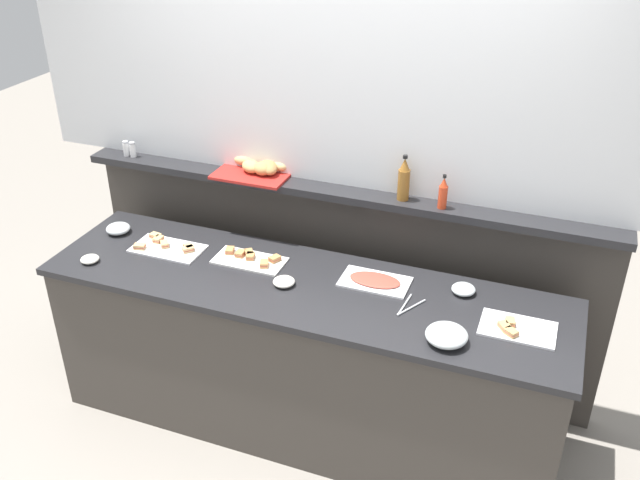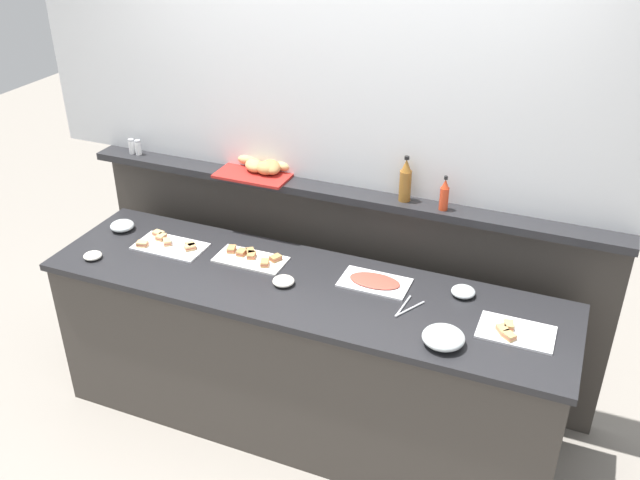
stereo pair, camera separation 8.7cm
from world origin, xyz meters
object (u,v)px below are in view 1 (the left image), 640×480
glass_bowl_small (118,229)px  serving_tongs (408,306)px  sandwich_platter_front (167,247)px  sandwich_platter_side (250,259)px  cold_cuts_platter (375,281)px  glass_bowl_large (447,336)px  sandwich_platter_rear (516,328)px  glass_bowl_medium (463,290)px  salt_shaker (126,148)px  condiment_bowl_dark (284,282)px  hot_sauce_bottle (443,194)px  pepper_shaker (133,150)px  condiment_bowl_red (90,259)px  bread_basket (259,168)px  vinegar_bottle_amber (404,180)px

glass_bowl_small → serving_tongs: size_ratio=0.71×
sandwich_platter_front → sandwich_platter_side: bearing=5.4°
cold_cuts_platter → glass_bowl_large: 0.54m
sandwich_platter_rear → glass_bowl_medium: glass_bowl_medium is taller
cold_cuts_platter → salt_shaker: size_ratio=3.87×
glass_bowl_small → serving_tongs: glass_bowl_small is taller
salt_shaker → sandwich_platter_rear: bearing=-11.4°
salt_shaker → condiment_bowl_dark: bearing=-22.4°
sandwich_platter_front → glass_bowl_large: (1.55, -0.27, 0.02)m
hot_sauce_bottle → salt_shaker: 1.83m
sandwich_platter_front → sandwich_platter_rear: (1.81, -0.08, -0.00)m
glass_bowl_small → pepper_shaker: (-0.07, 0.32, 0.34)m
cold_cuts_platter → sandwich_platter_rear: bearing=-12.1°
sandwich_platter_front → cold_cuts_platter: sandwich_platter_front is taller
condiment_bowl_red → serving_tongs: 1.63m
glass_bowl_medium → bread_basket: (-1.19, 0.28, 0.33)m
salt_shaker → glass_bowl_medium: bearing=-7.1°
glass_bowl_small → bread_basket: (0.70, 0.35, 0.33)m
pepper_shaker → hot_sauce_bottle: bearing=-0.7°
salt_shaker → bread_basket: size_ratio=0.22×
glass_bowl_medium → bread_basket: size_ratio=0.28×
glass_bowl_medium → serving_tongs: 0.30m
glass_bowl_large → glass_bowl_small: bearing=170.1°
bread_basket → condiment_bowl_red: bearing=-134.2°
vinegar_bottle_amber → glass_bowl_medium: bearing=-33.6°
glass_bowl_large → vinegar_bottle_amber: (-0.38, 0.66, 0.39)m
glass_bowl_medium → salt_shaker: bearing=172.9°
glass_bowl_medium → condiment_bowl_dark: size_ratio=1.06×
glass_bowl_large → condiment_bowl_red: size_ratio=1.94×
pepper_shaker → bread_basket: (0.77, 0.03, -0.01)m
glass_bowl_small → hot_sauce_bottle: size_ratio=0.75×
sandwich_platter_rear → serving_tongs: (-0.49, -0.00, -0.00)m
sandwich_platter_rear → serving_tongs: size_ratio=1.76×
bread_basket → sandwich_platter_rear: bearing=-18.5°
sandwich_platter_rear → glass_bowl_large: size_ratio=1.79×
condiment_bowl_dark → salt_shaker: bearing=157.6°
condiment_bowl_red → hot_sauce_bottle: 1.81m
sandwich_platter_front → pepper_shaker: bearing=137.6°
sandwich_platter_side → sandwich_platter_rear: size_ratio=1.12×
condiment_bowl_red → cold_cuts_platter: bearing=13.1°
cold_cuts_platter → glass_bowl_large: size_ratio=1.84×
sandwich_platter_side → vinegar_bottle_amber: vinegar_bottle_amber is taller
sandwich_platter_rear → glass_bowl_small: glass_bowl_small is taller
sandwich_platter_front → glass_bowl_large: glass_bowl_large is taller
sandwich_platter_front → vinegar_bottle_amber: bearing=18.4°
condiment_bowl_dark → salt_shaker: size_ratio=1.23×
glass_bowl_large → sandwich_platter_rear: bearing=35.9°
glass_bowl_large → serving_tongs: (-0.22, 0.19, -0.03)m
cold_cuts_platter → sandwich_platter_side: bearing=-177.5°
sandwich_platter_side → cold_cuts_platter: size_ratio=1.09×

